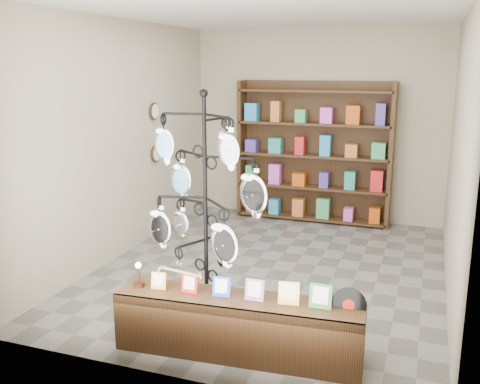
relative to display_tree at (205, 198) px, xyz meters
The scene contains 6 objects.
ground 2.17m from the display_tree, 86.42° to the left, with size 5.00×5.00×0.00m, color slate.
room_envelope 1.83m from the display_tree, 86.42° to the left, with size 5.00×5.00×5.00m.
display_tree is the anchor object (origin of this frame).
front_shelf 1.13m from the display_tree, 33.08° to the right, with size 2.13×0.58×0.74m.
back_shelving 4.04m from the display_tree, 88.45° to the left, with size 2.42×0.36×2.20m.
wall_clocks 3.15m from the display_tree, 126.27° to the left, with size 0.03×0.24×0.84m.
Camera 1 is at (1.71, -5.91, 2.41)m, focal length 40.00 mm.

